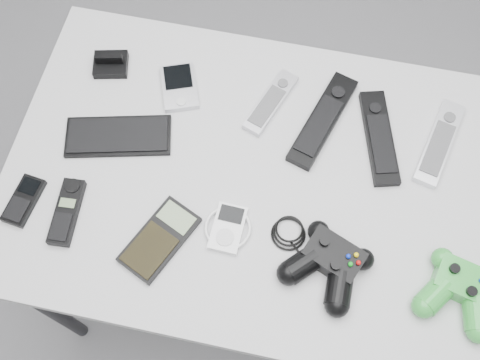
% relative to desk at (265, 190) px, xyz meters
% --- Properties ---
extents(floor, '(3.50, 3.50, 0.00)m').
position_rel_desk_xyz_m(floor, '(0.01, -0.07, -0.68)').
color(floor, slate).
rests_on(floor, ground).
extents(desk, '(1.12, 0.72, 0.75)m').
position_rel_desk_xyz_m(desk, '(0.00, 0.00, 0.00)').
color(desk, '#ACACAF').
rests_on(desk, floor).
extents(pda_keyboard, '(0.25, 0.15, 0.01)m').
position_rel_desk_xyz_m(pda_keyboard, '(-0.34, 0.03, 0.07)').
color(pda_keyboard, black).
rests_on(pda_keyboard, desk).
extents(dock_bracket, '(0.09, 0.08, 0.04)m').
position_rel_desk_xyz_m(dock_bracket, '(-0.41, 0.21, 0.09)').
color(dock_bracket, black).
rests_on(dock_bracket, desk).
extents(pda, '(0.11, 0.14, 0.02)m').
position_rel_desk_xyz_m(pda, '(-0.24, 0.18, 0.07)').
color(pda, '#B5B5BC').
rests_on(pda, desk).
extents(remote_silver_a, '(0.10, 0.18, 0.02)m').
position_rel_desk_xyz_m(remote_silver_a, '(-0.03, 0.18, 0.07)').
color(remote_silver_a, '#B5B5BC').
rests_on(remote_silver_a, desk).
extents(remote_black_a, '(0.13, 0.25, 0.03)m').
position_rel_desk_xyz_m(remote_black_a, '(0.10, 0.16, 0.08)').
color(remote_black_a, black).
rests_on(remote_black_a, desk).
extents(remote_black_b, '(0.11, 0.23, 0.02)m').
position_rel_desk_xyz_m(remote_black_b, '(0.22, 0.14, 0.08)').
color(remote_black_b, black).
rests_on(remote_black_b, desk).
extents(remote_silver_b, '(0.10, 0.22, 0.02)m').
position_rel_desk_xyz_m(remote_silver_b, '(0.35, 0.16, 0.08)').
color(remote_silver_b, silver).
rests_on(remote_silver_b, desk).
extents(mobile_phone, '(0.06, 0.11, 0.02)m').
position_rel_desk_xyz_m(mobile_phone, '(-0.48, -0.16, 0.07)').
color(mobile_phone, black).
rests_on(mobile_phone, desk).
extents(cordless_handset, '(0.05, 0.15, 0.02)m').
position_rel_desk_xyz_m(cordless_handset, '(-0.39, -0.16, 0.08)').
color(cordless_handset, black).
rests_on(cordless_handset, desk).
extents(calculator, '(0.15, 0.19, 0.02)m').
position_rel_desk_xyz_m(calculator, '(-0.19, -0.18, 0.07)').
color(calculator, black).
rests_on(calculator, desk).
extents(mp3_player, '(0.10, 0.10, 0.02)m').
position_rel_desk_xyz_m(mp3_player, '(-0.06, -0.13, 0.07)').
color(mp3_player, white).
rests_on(mp3_player, desk).
extents(controller_black, '(0.31, 0.26, 0.05)m').
position_rel_desk_xyz_m(controller_black, '(0.15, -0.16, 0.09)').
color(controller_black, black).
rests_on(controller_black, desk).
extents(controller_green, '(0.19, 0.19, 0.05)m').
position_rel_desk_xyz_m(controller_green, '(0.41, -0.16, 0.09)').
color(controller_green, '#24852C').
rests_on(controller_green, desk).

